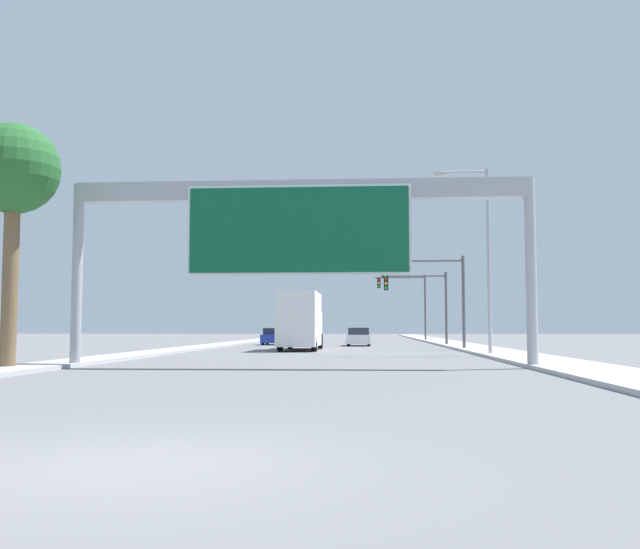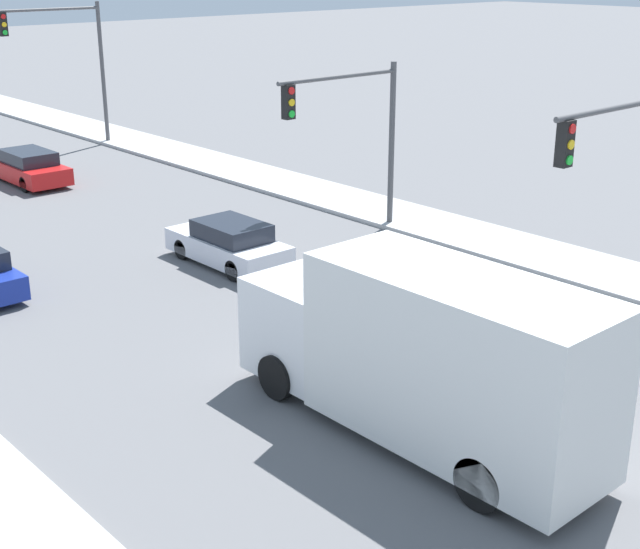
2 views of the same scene
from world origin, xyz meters
name	(u,v)px [view 2 (image 2 of 2)]	position (x,y,z in m)	size (l,w,h in m)	color
sidewalk_right	(215,164)	(9.50, 60.00, 0.07)	(3.00, 120.00, 0.15)	#ADADAD
car_near_center	(28,167)	(1.75, 62.61, 0.66)	(1.82, 4.77, 1.40)	red
car_far_left	(229,244)	(1.75, 48.37, 0.66)	(1.79, 4.36, 1.39)	silver
truck_box_primary	(424,355)	(-1.75, 37.25, 1.81)	(2.33, 8.28, 3.59)	white
traffic_light_near_intersection	(633,166)	(6.69, 38.00, 4.11)	(5.47, 0.32, 5.96)	#4C4C4F
traffic_light_mid_block	(356,121)	(6.78, 48.00, 3.93)	(5.11, 0.32, 5.71)	#4C4C4F
traffic_light_far_intersection	(71,50)	(6.87, 68.00, 4.74)	(5.37, 0.32, 6.98)	#4C4C4F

